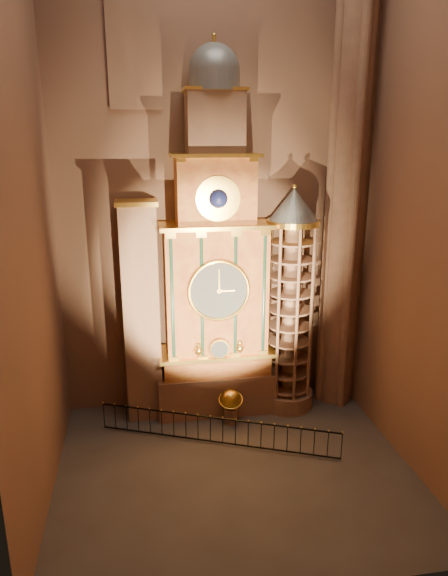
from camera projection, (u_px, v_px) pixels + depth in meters
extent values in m
plane|color=#383330|center=(235.00, 469.00, 20.52)|extent=(14.00, 14.00, 0.00)
plane|color=#8B634B|center=(211.00, 178.00, 23.09)|extent=(22.00, 0.00, 22.00)
plane|color=#8B634B|center=(21.00, 195.00, 16.29)|extent=(0.00, 22.00, 22.00)
plane|color=#8B634B|center=(427.00, 188.00, 18.55)|extent=(0.00, 22.00, 22.00)
cube|color=#8C634C|center=(216.00, 389.00, 24.97)|extent=(5.60, 2.20, 2.00)
cube|color=maroon|center=(216.00, 361.00, 24.55)|extent=(5.00, 2.00, 1.00)
cube|color=#F8C249|center=(216.00, 350.00, 24.35)|extent=(5.40, 2.30, 0.18)
cube|color=maroon|center=(215.00, 291.00, 23.56)|extent=(4.60, 2.00, 6.00)
cylinder|color=black|center=(172.00, 299.00, 22.42)|extent=(0.32, 0.32, 5.60)
cylinder|color=black|center=(202.00, 297.00, 22.63)|extent=(0.32, 0.32, 5.60)
cylinder|color=black|center=(235.00, 295.00, 22.87)|extent=(0.32, 0.32, 5.60)
cylinder|color=black|center=(263.00, 294.00, 23.08)|extent=(0.32, 0.32, 5.60)
cube|color=#F8C249|center=(215.00, 225.00, 22.65)|extent=(5.00, 2.25, 0.18)
cylinder|color=#2D3033|center=(219.00, 291.00, 22.52)|extent=(2.60, 0.12, 2.60)
torus|color=#F8C249|center=(219.00, 291.00, 22.47)|extent=(2.80, 0.16, 2.80)
cylinder|color=#F8C249|center=(220.00, 349.00, 23.14)|extent=(0.90, 0.10, 0.90)
sphere|color=#F8C249|center=(199.00, 351.00, 23.05)|extent=(0.36, 0.36, 0.36)
sphere|color=#F8C249|center=(240.00, 348.00, 23.35)|extent=(0.36, 0.36, 0.36)
cube|color=maroon|center=(215.00, 192.00, 22.29)|extent=(3.40, 1.80, 3.00)
sphere|color=#0D1245|center=(218.00, 199.00, 21.49)|extent=(0.80, 0.80, 0.80)
cube|color=#F8C249|center=(215.00, 155.00, 21.80)|extent=(3.80, 2.00, 0.15)
cube|color=#8C634C|center=(215.00, 124.00, 21.50)|extent=(2.40, 1.60, 2.60)
sphere|color=slate|center=(214.00, 70.00, 20.91)|extent=(2.10, 2.10, 2.10)
cylinder|color=#F8C249|center=(214.00, 46.00, 20.65)|extent=(0.14, 0.14, 0.80)
cube|color=#8C634C|center=(142.00, 315.00, 23.29)|extent=(1.60, 1.40, 10.00)
cube|color=#F8C249|center=(144.00, 360.00, 23.46)|extent=(1.35, 0.10, 2.10)
cube|color=#481913|center=(144.00, 360.00, 23.41)|extent=(1.05, 0.04, 1.75)
cube|color=#F8C249|center=(141.00, 306.00, 22.73)|extent=(1.35, 0.10, 2.10)
cube|color=#481913|center=(141.00, 306.00, 22.67)|extent=(1.05, 0.04, 1.75)
cube|color=#F8C249|center=(138.00, 248.00, 21.99)|extent=(1.35, 0.10, 2.10)
cube|color=#481913|center=(138.00, 249.00, 21.94)|extent=(1.05, 0.04, 1.75)
cube|color=#F8C249|center=(136.00, 203.00, 21.86)|extent=(1.80, 1.60, 0.20)
cylinder|color=#8C634C|center=(287.00, 397.00, 25.42)|extent=(2.50, 2.50, 0.80)
cylinder|color=#8C634C|center=(290.00, 311.00, 24.15)|extent=(0.70, 0.70, 8.20)
cylinder|color=#F8C249|center=(293.00, 223.00, 22.96)|extent=(2.40, 2.40, 0.25)
cone|color=slate|center=(294.00, 205.00, 22.74)|extent=(2.30, 2.30, 1.50)
sphere|color=#F8C249|center=(295.00, 186.00, 22.51)|extent=(0.20, 0.20, 0.20)
cylinder|color=#8C634C|center=(348.00, 178.00, 23.13)|extent=(1.60, 1.60, 22.00)
cylinder|color=#8C634C|center=(365.00, 178.00, 23.26)|extent=(0.44, 0.44, 22.00)
cylinder|color=#8C634C|center=(331.00, 178.00, 23.00)|extent=(0.44, 0.44, 22.00)
cylinder|color=#8C634C|center=(342.00, 177.00, 23.89)|extent=(0.44, 0.44, 22.00)
cylinder|color=#8C634C|center=(356.00, 180.00, 22.37)|extent=(0.44, 0.44, 22.00)
cube|color=navy|center=(133.00, 42.00, 20.97)|extent=(2.00, 0.10, 5.00)
cube|color=#8C634C|center=(133.00, 42.00, 20.91)|extent=(2.20, 0.06, 5.20)
cylinder|color=#8C634C|center=(231.00, 415.00, 23.83)|extent=(0.62, 0.62, 0.72)
sphere|color=gold|center=(231.00, 399.00, 23.60)|extent=(0.93, 0.93, 0.93)
torus|color=gold|center=(231.00, 399.00, 23.60)|extent=(1.26, 1.21, 0.50)
cube|color=black|center=(216.00, 418.00, 21.87)|extent=(9.70, 4.14, 0.05)
cube|color=black|center=(217.00, 442.00, 22.20)|extent=(9.70, 4.14, 0.05)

